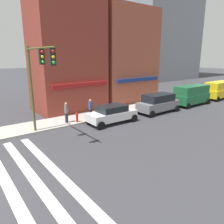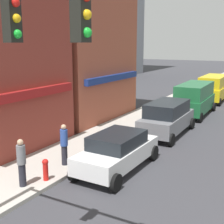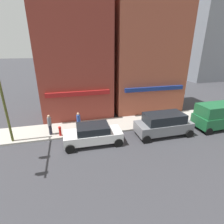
% 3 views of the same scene
% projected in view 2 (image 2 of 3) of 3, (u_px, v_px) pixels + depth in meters
% --- Properties ---
extents(storefront_row, '(15.04, 5.30, 13.92)m').
position_uv_depth(storefront_row, '(37.00, 23.00, 17.58)').
color(storefront_row, maroon).
rests_on(storefront_row, ground_plane).
extents(sedan_white, '(4.43, 2.02, 1.59)m').
position_uv_depth(sedan_white, '(117.00, 151.00, 12.98)').
color(sedan_white, white).
rests_on(sedan_white, ground_plane).
extents(suv_grey, '(4.72, 2.12, 1.94)m').
position_uv_depth(suv_grey, '(167.00, 117.00, 18.03)').
color(suv_grey, slate).
rests_on(suv_grey, ground_plane).
extents(van_green, '(5.05, 2.22, 2.34)m').
position_uv_depth(van_green, '(194.00, 98.00, 22.97)').
color(van_green, '#1E6638').
rests_on(van_green, ground_plane).
extents(van_yellow, '(5.04, 2.22, 2.34)m').
position_uv_depth(van_yellow, '(213.00, 87.00, 28.46)').
color(van_yellow, yellow).
rests_on(van_yellow, ground_plane).
extents(pedestrian_blue_shirt, '(0.32, 0.32, 1.77)m').
position_uv_depth(pedestrian_blue_shirt, '(64.00, 144.00, 13.12)').
color(pedestrian_blue_shirt, '#23232D').
rests_on(pedestrian_blue_shirt, sidewalk_left).
extents(pedestrian_grey_coat, '(0.32, 0.32, 1.77)m').
position_uv_depth(pedestrian_grey_coat, '(22.00, 162.00, 11.12)').
color(pedestrian_grey_coat, '#23232D').
rests_on(pedestrian_grey_coat, sidewalk_left).
extents(fire_hydrant, '(0.24, 0.24, 0.84)m').
position_uv_depth(fire_hydrant, '(46.00, 169.00, 11.70)').
color(fire_hydrant, red).
rests_on(fire_hydrant, sidewalk_left).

